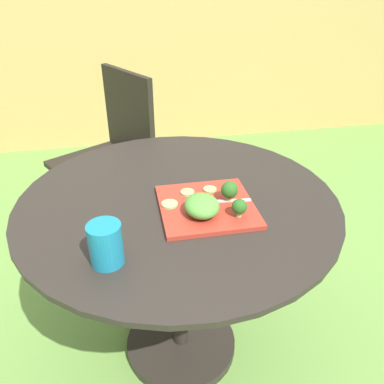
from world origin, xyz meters
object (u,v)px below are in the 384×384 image
(drinking_glass, at_px, (106,246))
(fork, at_px, (221,201))
(patio_chair, at_px, (114,145))
(salad_plate, at_px, (207,206))

(drinking_glass, height_order, fork, drinking_glass)
(patio_chair, bearing_deg, salad_plate, -74.06)
(patio_chair, xyz_separation_m, drinking_glass, (-0.02, -1.18, 0.24))
(salad_plate, xyz_separation_m, drinking_glass, (-0.30, -0.20, 0.04))
(salad_plate, distance_m, fork, 0.05)
(drinking_glass, bearing_deg, salad_plate, 33.12)
(drinking_glass, relative_size, fork, 0.73)
(patio_chair, height_order, salad_plate, patio_chair)
(salad_plate, xyz_separation_m, fork, (0.05, 0.01, 0.01))
(patio_chair, distance_m, fork, 1.05)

